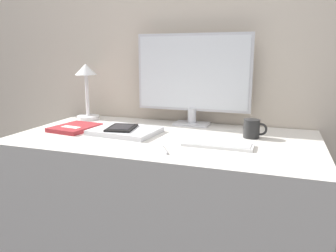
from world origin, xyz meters
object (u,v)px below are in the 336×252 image
(monitor, at_px, (193,76))
(pen, at_px, (164,148))
(laptop, at_px, (125,131))
(coffee_mug, at_px, (252,129))
(desk_lamp, at_px, (87,83))
(notebook, at_px, (75,128))
(keyboard, at_px, (218,145))
(ereader, at_px, (122,128))

(monitor, distance_m, pen, 0.55)
(laptop, xyz_separation_m, coffee_mug, (0.58, 0.11, 0.03))
(coffee_mug, height_order, pen, coffee_mug)
(pen, bearing_deg, desk_lamp, 144.55)
(laptop, bearing_deg, notebook, -177.37)
(desk_lamp, relative_size, notebook, 1.30)
(laptop, bearing_deg, pen, -36.68)
(keyboard, relative_size, pen, 2.31)
(pen, bearing_deg, ereader, 146.02)
(notebook, xyz_separation_m, coffee_mug, (0.85, 0.12, 0.03))
(monitor, height_order, keyboard, monitor)
(laptop, distance_m, desk_lamp, 0.48)
(laptop, xyz_separation_m, ereader, (-0.01, -0.01, 0.02))
(keyboard, distance_m, coffee_mug, 0.23)
(monitor, relative_size, desk_lamp, 1.91)
(laptop, height_order, ereader, ereader)
(coffee_mug, relative_size, pen, 0.84)
(desk_lamp, distance_m, coffee_mug, 0.96)
(laptop, bearing_deg, keyboard, -9.72)
(ereader, xyz_separation_m, desk_lamp, (-0.35, 0.26, 0.18))
(desk_lamp, distance_m, notebook, 0.34)
(laptop, relative_size, ereader, 1.81)
(notebook, bearing_deg, keyboard, -5.16)
(desk_lamp, bearing_deg, keyboard, -21.76)
(pen, bearing_deg, monitor, 91.77)
(keyboard, bearing_deg, ereader, 171.64)
(notebook, distance_m, pen, 0.57)
(desk_lamp, height_order, pen, desk_lamp)
(keyboard, xyz_separation_m, desk_lamp, (-0.82, 0.33, 0.20))
(laptop, relative_size, desk_lamp, 1.02)
(coffee_mug, bearing_deg, desk_lamp, 171.71)
(notebook, xyz_separation_m, pen, (0.53, -0.18, -0.01))
(monitor, xyz_separation_m, coffee_mug, (0.33, -0.18, -0.22))
(desk_lamp, distance_m, pen, 0.79)
(desk_lamp, bearing_deg, notebook, -71.12)
(notebook, bearing_deg, laptop, 2.63)
(desk_lamp, bearing_deg, pen, -35.45)
(keyboard, xyz_separation_m, laptop, (-0.46, 0.08, 0.00))
(laptop, distance_m, notebook, 0.27)
(monitor, bearing_deg, pen, -88.23)
(desk_lamp, relative_size, coffee_mug, 3.00)
(notebook, relative_size, pen, 1.95)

